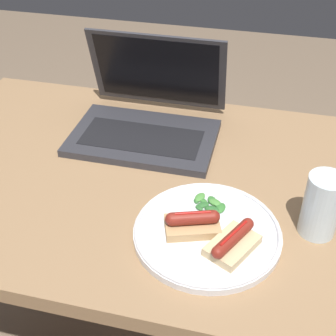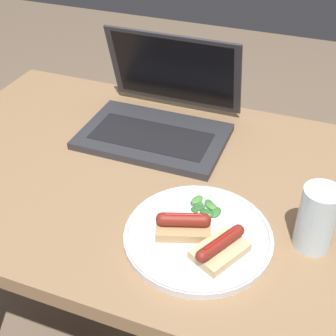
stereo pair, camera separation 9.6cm
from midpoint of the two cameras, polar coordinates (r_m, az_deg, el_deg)
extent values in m
cube|color=#93704C|center=(1.04, -1.56, -2.29)|extent=(1.26, 0.73, 0.04)
cylinder|color=#93704C|center=(1.68, -17.31, -3.45)|extent=(0.04, 0.04, 0.73)
cube|color=#2D2D33|center=(1.15, -5.42, 3.61)|extent=(0.35, 0.23, 0.02)
cube|color=black|center=(1.13, -5.66, 3.65)|extent=(0.29, 0.13, 0.00)
cube|color=#2D2D33|center=(1.21, -3.58, 11.72)|extent=(0.35, 0.07, 0.21)
cube|color=black|center=(1.21, -3.64, 11.69)|extent=(0.32, 0.05, 0.18)
cylinder|color=silver|center=(0.89, 1.70, -8.10)|extent=(0.28, 0.28, 0.01)
torus|color=silver|center=(0.89, 1.71, -7.68)|extent=(0.28, 0.28, 0.01)
cube|color=tan|center=(0.88, -0.15, -7.26)|extent=(0.12, 0.09, 0.02)
cylinder|color=maroon|center=(0.87, -0.16, -6.24)|extent=(0.08, 0.05, 0.03)
sphere|color=maroon|center=(0.87, 2.41, -6.08)|extent=(0.03, 0.03, 0.03)
sphere|color=maroon|center=(0.87, -2.73, -6.40)|extent=(0.03, 0.03, 0.03)
cylinder|color=red|center=(0.86, -0.16, -5.63)|extent=(0.06, 0.03, 0.01)
cube|color=#D6B784|center=(0.85, 4.61, -9.55)|extent=(0.10, 0.12, 0.02)
cylinder|color=maroon|center=(0.84, 4.68, -8.61)|extent=(0.06, 0.09, 0.02)
sphere|color=maroon|center=(0.81, 2.66, -10.40)|extent=(0.02, 0.02, 0.02)
sphere|color=maroon|center=(0.86, 6.56, -6.93)|extent=(0.02, 0.02, 0.02)
cylinder|color=red|center=(0.83, 4.72, -8.07)|extent=(0.04, 0.07, 0.01)
ellipsoid|color=#2D662D|center=(0.94, 1.36, -4.61)|extent=(0.03, 0.03, 0.01)
ellipsoid|color=#387A33|center=(0.94, 1.50, -4.23)|extent=(0.02, 0.02, 0.01)
ellipsoid|color=#4C8E3D|center=(0.94, 2.86, -4.32)|extent=(0.03, 0.03, 0.01)
ellipsoid|color=#2D662D|center=(0.92, 2.44, -5.18)|extent=(0.03, 0.02, 0.01)
ellipsoid|color=#2D662D|center=(0.93, 0.87, -4.98)|extent=(0.02, 0.02, 0.01)
ellipsoid|color=#387A33|center=(0.94, 2.55, -4.11)|extent=(0.03, 0.03, 0.01)
ellipsoid|color=#2D662D|center=(0.95, 0.56, -4.17)|extent=(0.02, 0.02, 0.00)
ellipsoid|color=#387A33|center=(0.93, 3.49, -5.00)|extent=(0.02, 0.03, 0.01)
ellipsoid|color=#387A33|center=(0.94, 3.01, -4.44)|extent=(0.02, 0.03, 0.01)
ellipsoid|color=#4C8E3D|center=(0.95, 1.03, -3.69)|extent=(0.03, 0.03, 0.01)
cylinder|color=silver|center=(0.89, 15.36, -4.57)|extent=(0.07, 0.07, 0.13)
camera|label=1|loc=(0.05, -92.86, -2.15)|focal=50.00mm
camera|label=2|loc=(0.05, 87.14, 2.15)|focal=50.00mm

